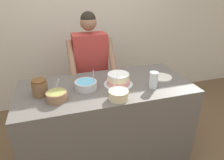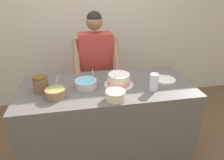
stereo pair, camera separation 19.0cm
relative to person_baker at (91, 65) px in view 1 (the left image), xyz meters
name	(u,v)px [view 1 (the left image)]	position (x,y,z in m)	size (l,w,h in m)	color
wall_back	(81,24)	(0.04, 0.83, 0.36)	(10.00, 0.05, 2.60)	beige
counter	(107,124)	(0.04, -0.59, -0.47)	(1.69, 0.76, 0.94)	#5B5651
person_baker	(91,65)	(0.00, 0.00, 0.00)	(0.54, 0.45, 1.57)	#2D2D38
cake	(118,80)	(0.16, -0.61, 0.05)	(0.29, 0.29, 0.12)	silver
frosting_bowl_olive	(57,96)	(-0.44, -0.73, 0.04)	(0.18, 0.18, 0.17)	#936B4C
frosting_bowl_blue	(86,85)	(-0.16, -0.60, 0.04)	(0.21, 0.21, 0.20)	silver
frosting_bowl_pink	(118,95)	(0.07, -0.87, 0.05)	(0.17, 0.17, 0.19)	beige
drinking_glass	(153,80)	(0.45, -0.76, 0.08)	(0.08, 0.08, 0.16)	silver
ceramic_plate	(161,77)	(0.65, -0.58, 0.01)	(0.22, 0.22, 0.01)	white
stoneware_jar	(40,88)	(-0.57, -0.60, 0.08)	(0.13, 0.13, 0.15)	brown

